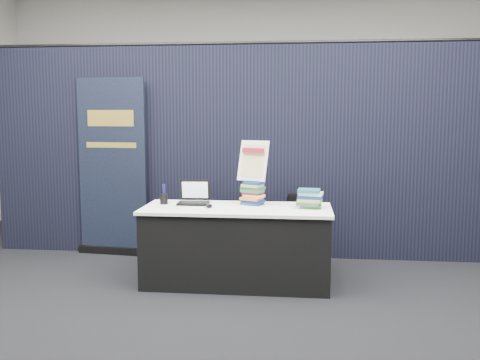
% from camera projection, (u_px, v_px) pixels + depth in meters
% --- Properties ---
extents(floor, '(8.00, 8.00, 0.00)m').
position_uv_depth(floor, '(229.00, 303.00, 4.66)').
color(floor, black).
rests_on(floor, ground).
extents(wall_back, '(8.00, 0.02, 3.50)m').
position_uv_depth(wall_back, '(262.00, 107.00, 8.39)').
color(wall_back, beige).
rests_on(wall_back, floor).
extents(drape_partition, '(6.00, 0.08, 2.40)m').
position_uv_depth(drape_partition, '(247.00, 152.00, 6.09)').
color(drape_partition, black).
rests_on(drape_partition, floor).
extents(display_table, '(1.80, 0.75, 0.75)m').
position_uv_depth(display_table, '(237.00, 245.00, 5.15)').
color(display_table, black).
rests_on(display_table, floor).
extents(laptop, '(0.31, 0.25, 0.23)m').
position_uv_depth(laptop, '(194.00, 198.00, 5.29)').
color(laptop, black).
rests_on(laptop, display_table).
extents(mouse, '(0.06, 0.10, 0.03)m').
position_uv_depth(mouse, '(209.00, 206.00, 5.09)').
color(mouse, black).
rests_on(mouse, display_table).
extents(brochure_left, '(0.30, 0.24, 0.00)m').
position_uv_depth(brochure_left, '(172.00, 209.00, 4.98)').
color(brochure_left, white).
rests_on(brochure_left, display_table).
extents(brochure_mid, '(0.32, 0.26, 0.00)m').
position_uv_depth(brochure_mid, '(170.00, 207.00, 5.10)').
color(brochure_mid, silver).
rests_on(brochure_mid, display_table).
extents(brochure_right, '(0.30, 0.26, 0.00)m').
position_uv_depth(brochure_right, '(174.00, 208.00, 5.07)').
color(brochure_right, white).
rests_on(brochure_right, display_table).
extents(pen_cup, '(0.10, 0.10, 0.10)m').
position_uv_depth(pen_cup, '(164.00, 199.00, 5.28)').
color(pen_cup, black).
rests_on(pen_cup, display_table).
extents(book_stack_tall, '(0.23, 0.21, 0.23)m').
position_uv_depth(book_stack_tall, '(253.00, 193.00, 5.23)').
color(book_stack_tall, '#1C5A6C').
rests_on(book_stack_tall, display_table).
extents(book_stack_short, '(0.23, 0.18, 0.18)m').
position_uv_depth(book_stack_short, '(310.00, 199.00, 5.05)').
color(book_stack_short, '#1E7126').
rests_on(book_stack_short, display_table).
extents(info_sign, '(0.32, 0.22, 0.41)m').
position_uv_depth(info_sign, '(253.00, 161.00, 5.22)').
color(info_sign, black).
rests_on(info_sign, book_stack_tall).
extents(pullup_banner, '(0.87, 0.19, 2.05)m').
position_uv_depth(pullup_banner, '(113.00, 177.00, 6.19)').
color(pullup_banner, black).
rests_on(pullup_banner, floor).
extents(stacking_chair, '(0.40, 0.41, 0.79)m').
position_uv_depth(stacking_chair, '(304.00, 229.00, 5.60)').
color(stacking_chair, black).
rests_on(stacking_chair, floor).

